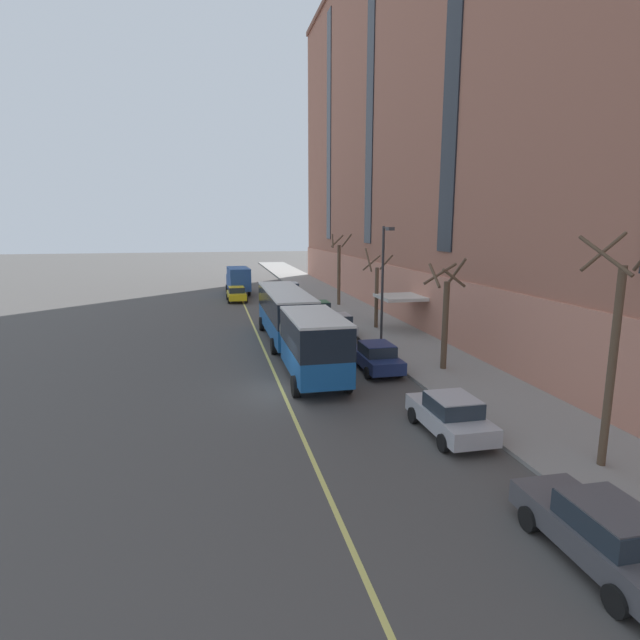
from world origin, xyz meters
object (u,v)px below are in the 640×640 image
(parked_car_darkgray_4, at_px, (604,534))
(street_tree_mid_block, at_px, (445,313))
(parked_car_silver_6, at_px, (338,324))
(taxi_cab, at_px, (237,294))
(city_bus, at_px, (294,321))
(parked_car_green_3, at_px, (319,310))
(box_truck, at_px, (238,279))
(fire_hydrant, at_px, (390,349))
(street_tree_far_downtown, at_px, (339,270))
(street_tree_near_corner, at_px, (613,350))
(street_tree_far_uptown, at_px, (376,290))
(parked_car_navy_5, at_px, (376,357))
(parked_car_silver_0, at_px, (450,415))
(parked_car_silver_2, at_px, (291,289))
(street_lamp, at_px, (384,275))

(parked_car_darkgray_4, bearing_deg, street_tree_mid_block, 77.18)
(parked_car_silver_6, xyz_separation_m, taxi_cab, (-6.23, 17.89, -0.00))
(city_bus, bearing_deg, parked_car_green_3, 70.19)
(box_truck, relative_size, street_tree_mid_block, 1.19)
(city_bus, height_order, fire_hydrant, city_bus)
(city_bus, height_order, parked_car_silver_6, city_bus)
(taxi_cab, height_order, street_tree_far_downtown, street_tree_far_downtown)
(box_truck, relative_size, street_tree_far_downtown, 1.04)
(street_tree_near_corner, xyz_separation_m, street_tree_far_uptown, (-0.01, 22.66, -0.98))
(parked_car_darkgray_4, height_order, box_truck, box_truck)
(city_bus, xyz_separation_m, parked_car_navy_5, (3.72, -4.54, -1.25))
(parked_car_green_3, height_order, street_tree_far_downtown, street_tree_far_downtown)
(city_bus, bearing_deg, parked_car_silver_0, -74.21)
(street_tree_mid_block, bearing_deg, parked_car_silver_6, 108.78)
(parked_car_silver_2, bearing_deg, taxi_cab, -156.92)
(parked_car_silver_6, relative_size, street_tree_near_corner, 0.56)
(parked_car_navy_5, bearing_deg, taxi_cab, 102.61)
(box_truck, bearing_deg, taxi_cab, -95.29)
(street_tree_far_uptown, distance_m, street_tree_far_downtown, 11.31)
(city_bus, xyz_separation_m, taxi_cab, (-2.31, 22.40, -1.25))
(parked_car_green_3, xyz_separation_m, street_tree_far_downtown, (3.42, 6.56, 2.77))
(street_tree_far_uptown, bearing_deg, parked_car_silver_2, 100.44)
(parked_car_silver_0, xyz_separation_m, taxi_cab, (-6.03, 35.57, -0.00))
(parked_car_darkgray_4, xyz_separation_m, street_tree_far_downtown, (3.50, 37.94, 2.76))
(parked_car_silver_0, relative_size, street_tree_near_corner, 0.55)
(parked_car_silver_6, height_order, street_tree_far_uptown, street_tree_far_uptown)
(parked_car_navy_5, height_order, street_lamp, street_lamp)
(parked_car_darkgray_4, bearing_deg, taxi_cab, 98.06)
(parked_car_silver_2, relative_size, parked_car_navy_5, 1.01)
(taxi_cab, height_order, street_lamp, street_lamp)
(parked_car_silver_6, relative_size, street_lamp, 0.57)
(box_truck, distance_m, street_tree_far_uptown, 23.40)
(taxi_cab, bearing_deg, box_truck, 84.71)
(street_tree_near_corner, relative_size, street_lamp, 1.03)
(street_tree_far_uptown, height_order, street_lamp, street_lamp)
(parked_car_green_3, bearing_deg, fire_hydrant, -82.76)
(parked_car_silver_0, distance_m, street_tree_near_corner, 5.89)
(parked_car_silver_0, bearing_deg, street_tree_mid_block, 65.71)
(parked_car_green_3, xyz_separation_m, street_tree_mid_block, (3.40, -16.07, 2.37))
(parked_car_green_3, height_order, parked_car_silver_6, same)
(parked_car_silver_0, distance_m, parked_car_navy_5, 8.63)
(parked_car_darkgray_4, bearing_deg, street_tree_far_downtown, 84.72)
(parked_car_darkgray_4, xyz_separation_m, box_truck, (-5.62, 48.17, 0.98))
(parked_car_darkgray_4, bearing_deg, parked_car_green_3, 89.84)
(city_bus, height_order, street_tree_far_uptown, street_tree_far_uptown)
(parked_car_darkgray_4, relative_size, taxi_cab, 1.10)
(parked_car_silver_0, height_order, parked_car_green_3, same)
(parked_car_silver_0, relative_size, parked_car_navy_5, 0.93)
(parked_car_navy_5, bearing_deg, city_bus, 129.32)
(parked_car_navy_5, xyz_separation_m, street_tree_mid_block, (3.55, -0.78, 2.36))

